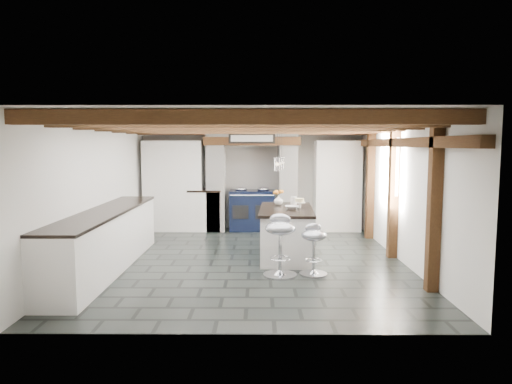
{
  "coord_description": "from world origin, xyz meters",
  "views": [
    {
      "loc": [
        0.14,
        -7.45,
        1.92
      ],
      "look_at": [
        0.1,
        0.4,
        1.1
      ],
      "focal_mm": 32.0,
      "sensor_mm": 36.0,
      "label": 1
    }
  ],
  "objects_px": {
    "range_cooker": "(252,210)",
    "bar_stool_near": "(313,243)",
    "kitchen_island": "(286,232)",
    "bar_stool_far": "(280,238)"
  },
  "relations": [
    {
      "from": "kitchen_island",
      "to": "bar_stool_near",
      "type": "distance_m",
      "value": 1.13
    },
    {
      "from": "range_cooker",
      "to": "kitchen_island",
      "type": "distance_m",
      "value": 2.54
    },
    {
      "from": "range_cooker",
      "to": "kitchen_island",
      "type": "xyz_separation_m",
      "value": [
        0.62,
        -2.46,
        -0.03
      ]
    },
    {
      "from": "bar_stool_near",
      "to": "bar_stool_far",
      "type": "xyz_separation_m",
      "value": [
        -0.49,
        -0.06,
        0.09
      ]
    },
    {
      "from": "range_cooker",
      "to": "bar_stool_far",
      "type": "relative_size",
      "value": 1.1
    },
    {
      "from": "bar_stool_far",
      "to": "range_cooker",
      "type": "bearing_deg",
      "value": 112.79
    },
    {
      "from": "bar_stool_far",
      "to": "kitchen_island",
      "type": "bearing_deg",
      "value": 97.94
    },
    {
      "from": "range_cooker",
      "to": "bar_stool_near",
      "type": "bearing_deg",
      "value": -74.97
    },
    {
      "from": "range_cooker",
      "to": "bar_stool_near",
      "type": "height_order",
      "value": "range_cooker"
    },
    {
      "from": "kitchen_island",
      "to": "bar_stool_far",
      "type": "bearing_deg",
      "value": -94.77
    }
  ]
}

